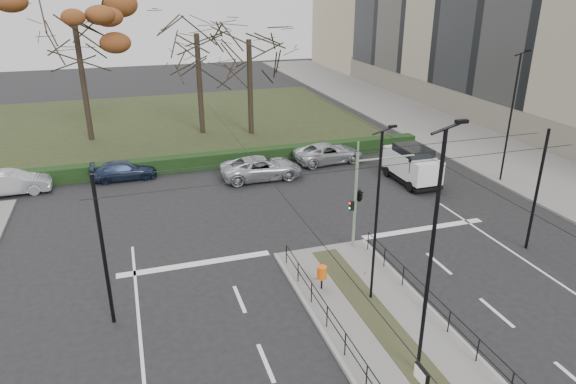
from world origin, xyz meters
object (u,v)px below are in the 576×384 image
(streetlamp_median_near, at_px, (431,257))
(rust_tree, at_px, (73,14))
(traffic_light, at_px, (361,193))
(parked_car_second, at_px, (12,183))
(parked_car_third, at_px, (124,170))
(info_panel, at_px, (420,383))
(parked_car_fourth, at_px, (262,168))
(streetlamp_median_far, at_px, (377,216))
(bare_tree_near, at_px, (249,47))
(white_van, at_px, (412,164))
(bare_tree_center, at_px, (197,41))
(parked_car_fifth, at_px, (329,153))
(streetlamp_sidewalk, at_px, (511,117))
(litter_bin, at_px, (322,273))

(streetlamp_median_near, relative_size, rust_tree, 0.66)
(traffic_light, bearing_deg, parked_car_second, 143.09)
(streetlamp_median_near, bearing_deg, parked_car_third, 111.51)
(info_panel, xyz_separation_m, parked_car_fourth, (1.35, 21.56, -1.21))
(streetlamp_median_far, bearing_deg, parked_car_second, 132.64)
(parked_car_second, bearing_deg, traffic_light, -127.41)
(traffic_light, bearing_deg, bare_tree_near, 89.84)
(traffic_light, bearing_deg, streetlamp_median_near, -102.26)
(rust_tree, bearing_deg, white_van, -39.49)
(info_panel, xyz_separation_m, bare_tree_near, (3.34, 32.34, 5.33))
(info_panel, xyz_separation_m, white_van, (10.38, 17.94, -0.69))
(parked_car_fourth, xyz_separation_m, rust_tree, (-11.01, 12.89, 9.10))
(bare_tree_center, xyz_separation_m, parked_car_fifth, (7.42, -10.50, -6.99))
(streetlamp_sidewalk, bearing_deg, parked_car_fourth, 160.02)
(parked_car_third, bearing_deg, bare_tree_near, -53.18)
(white_van, bearing_deg, info_panel, -120.06)
(parked_car_third, bearing_deg, parked_car_fourth, -107.69)
(traffic_light, bearing_deg, white_van, 45.34)
(parked_car_fifth, bearing_deg, streetlamp_median_near, 161.12)
(bare_tree_near, bearing_deg, streetlamp_sidewalk, -51.79)
(traffic_light, bearing_deg, parked_car_fifth, 74.25)
(traffic_light, height_order, streetlamp_median_near, streetlamp_median_near)
(streetlamp_median_near, xyz_separation_m, white_van, (8.97, 15.78, -3.17))
(parked_car_third, relative_size, bare_tree_center, 0.38)
(rust_tree, bearing_deg, parked_car_fifth, -34.04)
(info_panel, relative_size, bare_tree_near, 0.22)
(streetlamp_sidewalk, relative_size, bare_tree_near, 0.80)
(white_van, xyz_separation_m, rust_tree, (-20.03, 16.51, 8.59))
(parked_car_fifth, bearing_deg, white_van, -151.05)
(info_panel, bearing_deg, bare_tree_center, 91.01)
(litter_bin, distance_m, parked_car_second, 21.19)
(streetlamp_median_near, distance_m, bare_tree_near, 30.37)
(traffic_light, xyz_separation_m, parked_car_fourth, (-1.93, 10.80, -2.15))
(traffic_light, height_order, white_van, traffic_light)
(litter_bin, bearing_deg, white_van, 44.97)
(parked_car_third, bearing_deg, parked_car_second, 94.66)
(litter_bin, bearing_deg, streetlamp_median_far, -36.85)
(traffic_light, bearing_deg, litter_bin, -135.91)
(streetlamp_median_near, bearing_deg, bare_tree_center, 93.64)
(streetlamp_median_near, bearing_deg, rust_tree, 108.92)
(litter_bin, xyz_separation_m, white_van, (10.17, 10.16, 0.37))
(streetlamp_median_far, distance_m, parked_car_fourth, 15.34)
(streetlamp_sidewalk, relative_size, rust_tree, 0.64)
(traffic_light, relative_size, streetlamp_sidewalk, 0.58)
(litter_bin, bearing_deg, bare_tree_center, 91.79)
(parked_car_fourth, relative_size, white_van, 1.18)
(litter_bin, relative_size, white_van, 0.23)
(streetlamp_median_far, bearing_deg, streetlamp_median_near, -96.16)
(traffic_light, distance_m, streetlamp_median_near, 8.92)
(traffic_light, bearing_deg, rust_tree, 118.63)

